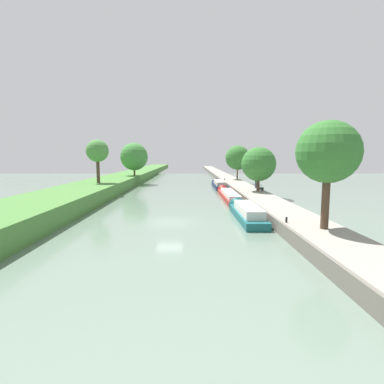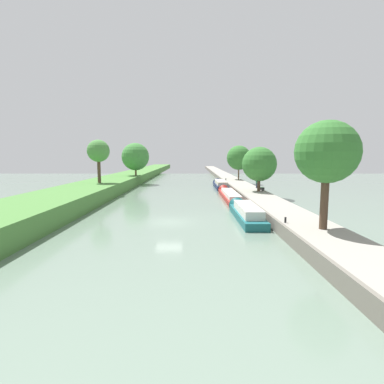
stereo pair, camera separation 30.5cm
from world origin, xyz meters
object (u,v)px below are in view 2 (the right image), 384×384
narrowboat_navy (219,184)px  mooring_bollard_near (285,220)px  narrowboat_teal (245,212)px  mooring_bollard_far (225,179)px  narrowboat_red (229,195)px  person_walking (256,183)px  park_bench (262,188)px

narrowboat_navy → mooring_bollard_near: (1.76, -36.63, 0.64)m
narrowboat_teal → mooring_bollard_far: 35.19m
narrowboat_navy → narrowboat_red: bearing=-90.2°
narrowboat_navy → mooring_bollard_far: 5.59m
narrowboat_red → person_walking: person_walking is taller
mooring_bollard_far → person_walking: bearing=-78.4°
narrowboat_red → mooring_bollard_far: (1.81, 20.53, 0.78)m
narrowboat_teal → narrowboat_navy: bearing=89.6°
narrowboat_teal → narrowboat_navy: narrowboat_teal is taller
mooring_bollard_far → park_bench: (3.42, -19.33, 0.12)m
narrowboat_teal → park_bench: bearing=71.2°
park_bench → narrowboat_teal: bearing=-108.8°
narrowboat_red → mooring_bollard_near: mooring_bollard_near is taller
narrowboat_teal → person_walking: (5.23, 19.09, 1.29)m
person_walking → narrowboat_red: bearing=-138.6°
narrowboat_red → park_bench: bearing=12.9°
person_walking → narrowboat_teal: bearing=-105.3°
narrowboat_red → park_bench: 5.44m
narrowboat_teal → mooring_bollard_far: bearing=86.8°
narrowboat_teal → narrowboat_navy: 29.86m
mooring_bollard_near → narrowboat_teal: bearing=106.1°
mooring_bollard_far → park_bench: park_bench is taller
narrowboat_red → narrowboat_navy: bearing=89.8°
narrowboat_teal → narrowboat_red: 14.60m
narrowboat_navy → person_walking: 11.96m
narrowboat_navy → mooring_bollard_far: (1.76, 5.27, 0.64)m
mooring_bollard_far → mooring_bollard_near: bearing=-90.0°
mooring_bollard_near → person_walking: bearing=82.8°
person_walking → mooring_bollard_near: 26.08m
narrowboat_teal → person_walking: person_walking is taller
mooring_bollard_far → narrowboat_navy: bearing=-108.5°
narrowboat_teal → mooring_bollard_far: size_ratio=25.56×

